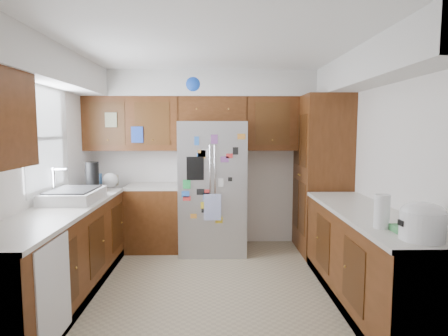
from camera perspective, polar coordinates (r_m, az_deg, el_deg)
The scene contains 12 objects.
floor at distance 4.28m, azimuth -1.83°, elevation -17.46°, with size 3.60×3.60×0.00m, color tan.
room_shell at distance 4.30m, azimuth -3.28°, elevation 7.58°, with size 3.64×3.24×2.52m.
left_counter_run at distance 4.38m, azimuth -20.29°, elevation -11.28°, with size 1.36×3.20×0.92m.
right_counter_run at distance 3.96m, azimuth 20.99°, elevation -13.31°, with size 0.63×2.25×0.92m.
pantry at distance 5.32m, azimuth 14.65°, elevation -1.00°, with size 0.60×0.90×2.15m, color #49250E.
fridge at distance 5.19m, azimuth -1.73°, elevation -2.92°, with size 0.90×0.79×1.80m.
bridge_cabinet at distance 5.36m, azimuth -1.74°, elevation 8.88°, with size 0.96×0.34×0.35m, color #49250E.
fridge_top_items at distance 5.34m, azimuth -2.77°, elevation 12.25°, with size 0.72×0.39×0.31m.
sink_assembly at distance 4.37m, azimuth -21.97°, elevation -3.87°, with size 0.52×0.70×0.37m.
left_counter_clutter at distance 5.06m, azimuth -18.47°, elevation -1.73°, with size 0.38×0.88×0.38m.
rice_cooker at distance 3.00m, azimuth 28.00°, elevation -7.05°, with size 0.31×0.30×0.27m.
paper_towel at distance 3.21m, azimuth 22.93°, elevation -6.11°, with size 0.12×0.12×0.27m, color white.
Camera 1 is at (0.05, -3.93, 1.70)m, focal length 30.00 mm.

